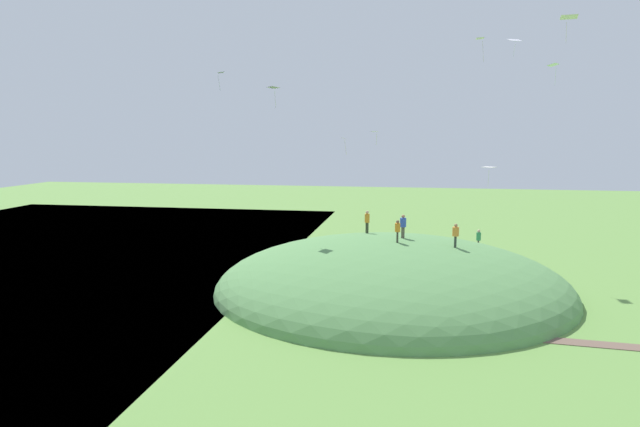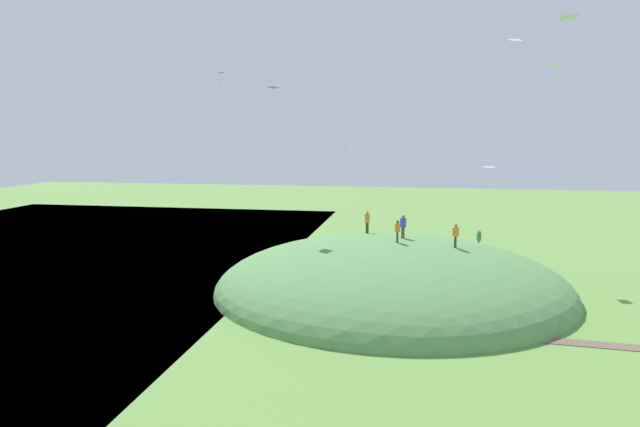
{
  "view_description": "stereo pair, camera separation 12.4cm",
  "coord_description": "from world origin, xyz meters",
  "px_view_note": "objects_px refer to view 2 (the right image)",
  "views": [
    {
      "loc": [
        8.22,
        -40.5,
        11.36
      ],
      "look_at": [
        1.32,
        -0.71,
        5.56
      ],
      "focal_mm": 30.85,
      "sensor_mm": 36.0,
      "label": 1
    },
    {
      "loc": [
        8.34,
        -40.48,
        11.36
      ],
      "look_at": [
        1.32,
        -0.71,
        5.56
      ],
      "focal_mm": 30.85,
      "sensor_mm": 36.0,
      "label": 2
    }
  ],
  "objects_px": {
    "kite_4": "(554,66)",
    "kite_5": "(274,88)",
    "person_walking_path": "(479,237)",
    "kite_10": "(344,139)",
    "kite_6": "(221,74)",
    "kite_0": "(489,168)",
    "kite_3": "(481,40)",
    "person_near_shore": "(367,219)",
    "person_with_child": "(398,228)",
    "person_watching_kites": "(456,233)",
    "person_on_hilltop": "(403,224)",
    "kite_9": "(515,41)",
    "kite_2": "(569,18)",
    "kite_8": "(375,133)"
  },
  "relations": [
    {
      "from": "person_with_child",
      "to": "kite_5",
      "type": "relative_size",
      "value": 0.94
    },
    {
      "from": "kite_2",
      "to": "kite_5",
      "type": "distance_m",
      "value": 22.14
    },
    {
      "from": "kite_9",
      "to": "person_walking_path",
      "type": "bearing_deg",
      "value": -124.64
    },
    {
      "from": "person_watching_kites",
      "to": "person_walking_path",
      "type": "height_order",
      "value": "person_watching_kites"
    },
    {
      "from": "person_walking_path",
      "to": "kite_6",
      "type": "distance_m",
      "value": 30.3
    },
    {
      "from": "kite_0",
      "to": "person_walking_path",
      "type": "bearing_deg",
      "value": 101.3
    },
    {
      "from": "kite_8",
      "to": "person_on_hilltop",
      "type": "bearing_deg",
      "value": -74.89
    },
    {
      "from": "kite_8",
      "to": "kite_9",
      "type": "relative_size",
      "value": 0.83
    },
    {
      "from": "kite_5",
      "to": "person_near_shore",
      "type": "bearing_deg",
      "value": -0.61
    },
    {
      "from": "person_walking_path",
      "to": "kite_0",
      "type": "relative_size",
      "value": 1.09
    },
    {
      "from": "kite_6",
      "to": "kite_5",
      "type": "bearing_deg",
      "value": -53.17
    },
    {
      "from": "kite_6",
      "to": "kite_9",
      "type": "relative_size",
      "value": 1.21
    },
    {
      "from": "person_with_child",
      "to": "kite_3",
      "type": "distance_m",
      "value": 20.3
    },
    {
      "from": "person_near_shore",
      "to": "person_walking_path",
      "type": "relative_size",
      "value": 1.01
    },
    {
      "from": "kite_9",
      "to": "kite_8",
      "type": "bearing_deg",
      "value": -175.28
    },
    {
      "from": "person_walking_path",
      "to": "person_on_hilltop",
      "type": "distance_m",
      "value": 10.7
    },
    {
      "from": "person_near_shore",
      "to": "kite_3",
      "type": "bearing_deg",
      "value": -105.74
    },
    {
      "from": "person_watching_kites",
      "to": "kite_4",
      "type": "bearing_deg",
      "value": 157.14
    },
    {
      "from": "kite_5",
      "to": "kite_10",
      "type": "distance_m",
      "value": 12.93
    },
    {
      "from": "kite_2",
      "to": "kite_5",
      "type": "bearing_deg",
      "value": 174.8
    },
    {
      "from": "person_walking_path",
      "to": "kite_10",
      "type": "relative_size",
      "value": 1.02
    },
    {
      "from": "person_with_child",
      "to": "person_on_hilltop",
      "type": "distance_m",
      "value": 1.9
    },
    {
      "from": "person_near_shore",
      "to": "kite_0",
      "type": "bearing_deg",
      "value": -125.7
    },
    {
      "from": "person_watching_kites",
      "to": "kite_3",
      "type": "bearing_deg",
      "value": -178.21
    },
    {
      "from": "person_near_shore",
      "to": "kite_8",
      "type": "xyz_separation_m",
      "value": [
        -0.15,
        8.59,
        6.92
      ]
    },
    {
      "from": "kite_10",
      "to": "person_on_hilltop",
      "type": "bearing_deg",
      "value": -66.14
    },
    {
      "from": "person_on_hilltop",
      "to": "kite_8",
      "type": "xyz_separation_m",
      "value": [
        -3.07,
        11.38,
        6.77
      ]
    },
    {
      "from": "person_near_shore",
      "to": "person_watching_kites",
      "type": "distance_m",
      "value": 8.07
    },
    {
      "from": "person_near_shore",
      "to": "kite_2",
      "type": "height_order",
      "value": "kite_2"
    },
    {
      "from": "kite_3",
      "to": "kite_10",
      "type": "relative_size",
      "value": 1.16
    },
    {
      "from": "person_watching_kites",
      "to": "kite_6",
      "type": "distance_m",
      "value": 30.8
    },
    {
      "from": "person_near_shore",
      "to": "kite_8",
      "type": "height_order",
      "value": "kite_8"
    },
    {
      "from": "person_near_shore",
      "to": "kite_3",
      "type": "xyz_separation_m",
      "value": [
        9.06,
        7.55,
        14.96
      ]
    },
    {
      "from": "kite_0",
      "to": "kite_3",
      "type": "distance_m",
      "value": 11.7
    },
    {
      "from": "kite_2",
      "to": "kite_4",
      "type": "bearing_deg",
      "value": 82.42
    },
    {
      "from": "person_watching_kites",
      "to": "kite_10",
      "type": "xyz_separation_m",
      "value": [
        -10.06,
        16.13,
        6.37
      ]
    },
    {
      "from": "kite_4",
      "to": "kite_5",
      "type": "distance_m",
      "value": 24.01
    },
    {
      "from": "person_walking_path",
      "to": "kite_3",
      "type": "height_order",
      "value": "kite_3"
    },
    {
      "from": "person_near_shore",
      "to": "kite_5",
      "type": "xyz_separation_m",
      "value": [
        -7.68,
        0.08,
        10.43
      ]
    },
    {
      "from": "kite_5",
      "to": "kite_8",
      "type": "xyz_separation_m",
      "value": [
        7.54,
        8.51,
        -3.51
      ]
    },
    {
      "from": "kite_0",
      "to": "kite_9",
      "type": "xyz_separation_m",
      "value": [
        2.51,
        6.09,
        11.11
      ]
    },
    {
      "from": "person_walking_path",
      "to": "person_on_hilltop",
      "type": "bearing_deg",
      "value": 154.99
    },
    {
      "from": "person_with_child",
      "to": "person_watching_kites",
      "type": "height_order",
      "value": "person_with_child"
    },
    {
      "from": "kite_0",
      "to": "kite_4",
      "type": "xyz_separation_m",
      "value": [
        5.41,
        3.66,
        8.58
      ]
    },
    {
      "from": "kite_9",
      "to": "kite_6",
      "type": "bearing_deg",
      "value": 176.31
    },
    {
      "from": "kite_0",
      "to": "kite_10",
      "type": "relative_size",
      "value": 0.93
    },
    {
      "from": "person_walking_path",
      "to": "kite_9",
      "type": "bearing_deg",
      "value": -21.58
    },
    {
      "from": "person_watching_kites",
      "to": "person_on_hilltop",
      "type": "height_order",
      "value": "person_on_hilltop"
    },
    {
      "from": "person_on_hilltop",
      "to": "kite_6",
      "type": "distance_m",
      "value": 27.05
    },
    {
      "from": "kite_2",
      "to": "kite_3",
      "type": "height_order",
      "value": "kite_3"
    }
  ]
}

